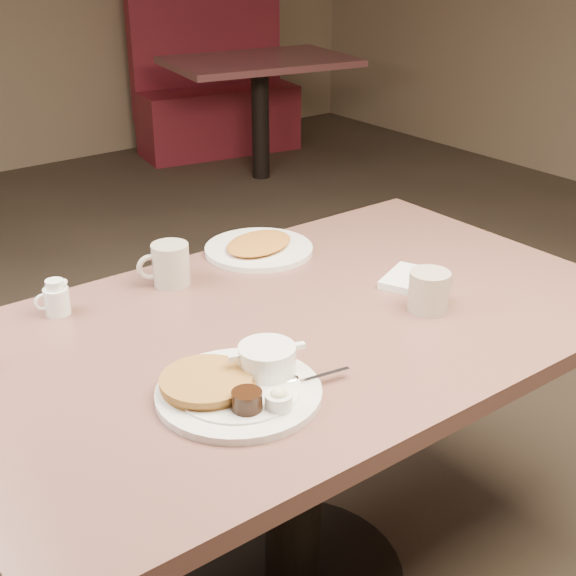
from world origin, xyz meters
TOP-DOWN VIEW (x-y plane):
  - room at (0.00, 0.00)m, footprint 7.04×8.04m
  - diner_table at (0.00, 0.00)m, footprint 1.50×0.90m
  - main_plate at (-0.25, -0.17)m, footprint 0.39×0.38m
  - coffee_mug_near at (0.27, -0.14)m, footprint 0.13×0.10m
  - napkin at (0.34, -0.02)m, footprint 0.17×0.16m
  - coffee_mug_far at (-0.12, 0.32)m, footprint 0.13×0.11m
  - creamer_right at (-0.39, 0.34)m, footprint 0.08×0.07m
  - hash_plate at (0.16, 0.36)m, footprint 0.36×0.36m
  - booth_back_right at (2.07, 3.51)m, footprint 1.31×1.46m

SIDE VIEW (x-z plane):
  - booth_back_right at x=2.07m, z-range -0.15..0.97m
  - diner_table at x=0.00m, z-range 0.21..0.96m
  - napkin at x=0.34m, z-range 0.75..0.77m
  - hash_plate at x=0.16m, z-range 0.75..0.78m
  - main_plate at x=-0.25m, z-range 0.74..0.81m
  - creamer_right at x=-0.39m, z-range 0.75..0.83m
  - coffee_mug_near at x=0.27m, z-range 0.75..0.84m
  - coffee_mug_far at x=-0.12m, z-range 0.75..0.85m
  - room at x=0.00m, z-range -0.02..2.82m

